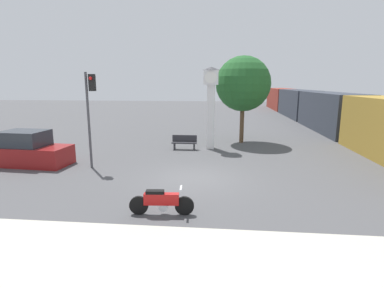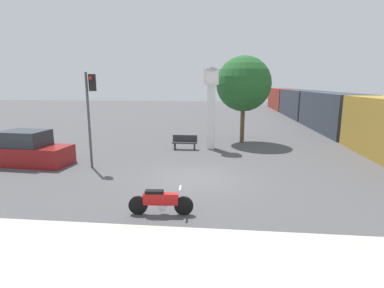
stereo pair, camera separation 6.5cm
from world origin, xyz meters
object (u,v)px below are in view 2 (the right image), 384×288
at_px(parked_car, 29,150).
at_px(bench, 185,142).
at_px(motorcycle, 161,201).
at_px(street_tree, 244,84).
at_px(traffic_light, 90,104).
at_px(clock_tower, 211,96).
at_px(freight_train, 312,107).

bearing_deg(parked_car, bench, 34.40).
distance_m(motorcycle, street_tree, 13.59).
distance_m(traffic_light, bench, 6.79).
distance_m(clock_tower, freight_train, 18.03).
distance_m(street_tree, parked_car, 14.04).
relative_size(freight_train, bench, 29.18).
height_order(freight_train, traffic_light, traffic_light).
distance_m(freight_train, street_tree, 15.03).
height_order(motorcycle, freight_train, freight_train).
distance_m(clock_tower, parked_car, 10.92).
xyz_separation_m(motorcycle, parked_car, (-8.16, 5.37, 0.30)).
bearing_deg(bench, clock_tower, 15.67).
bearing_deg(traffic_light, freight_train, 50.89).
height_order(clock_tower, parked_car, clock_tower).
distance_m(freight_train, bench, 19.36).
bearing_deg(bench, street_tree, 35.88).
distance_m(motorcycle, parked_car, 9.77).
bearing_deg(traffic_light, clock_tower, 42.41).
xyz_separation_m(motorcycle, clock_tower, (1.19, 10.33, 2.97)).
height_order(freight_train, parked_car, freight_train).
xyz_separation_m(clock_tower, traffic_light, (-5.69, -5.20, -0.19)).
distance_m(street_tree, bench, 5.98).
bearing_deg(motorcycle, freight_train, 60.82).
distance_m(motorcycle, freight_train, 27.54).
bearing_deg(freight_train, traffic_light, -129.11).
relative_size(clock_tower, traffic_light, 1.10).
xyz_separation_m(traffic_light, parked_car, (-3.66, 0.23, -2.48)).
relative_size(freight_train, traffic_light, 9.85).
bearing_deg(clock_tower, street_tree, 46.75).
distance_m(bench, parked_car, 8.91).
xyz_separation_m(freight_train, bench, (-12.08, -15.08, -1.21)).
height_order(traffic_light, bench, traffic_light).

